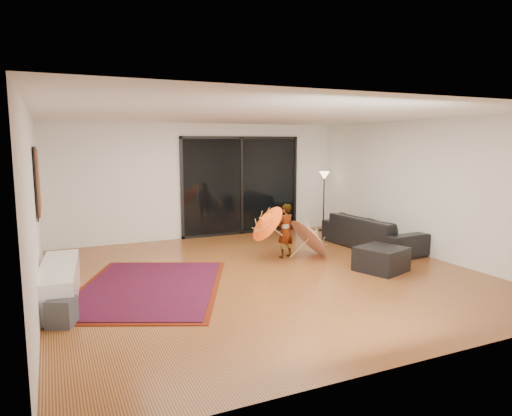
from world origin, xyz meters
TOP-DOWN VIEW (x-y plane):
  - floor at (0.00, 0.00)m, footprint 7.00×7.00m
  - ceiling at (0.00, 0.00)m, footprint 7.00×7.00m
  - wall_back at (0.00, 3.50)m, footprint 7.00×0.00m
  - wall_front at (0.00, -3.50)m, footprint 7.00×0.00m
  - wall_left at (-3.50, 0.00)m, footprint 0.00×7.00m
  - wall_right at (3.50, 0.00)m, footprint 0.00×7.00m
  - sliding_door at (1.00, 3.47)m, footprint 3.06×0.07m
  - painting at (-3.46, 1.00)m, footprint 0.04×1.28m
  - media_console at (-3.25, 0.01)m, footprint 0.65×1.95m
  - speaker at (-3.25, -0.96)m, footprint 0.40×0.40m
  - persian_rug at (-1.97, 0.09)m, footprint 3.18×3.61m
  - sofa at (2.95, 0.87)m, footprint 1.09×2.40m
  - ottoman at (1.96, -0.63)m, footprint 0.95×0.95m
  - floor_lamp at (3.10, 3.00)m, footprint 0.26×0.26m
  - child at (0.87, 0.91)m, footprint 0.44×0.35m
  - parasol_orange at (0.32, 0.86)m, footprint 0.62×0.79m
  - parasol_white at (1.47, 0.76)m, footprint 0.75×0.96m

SIDE VIEW (x-z plane):
  - floor at x=0.00m, z-range 0.00..0.00m
  - persian_rug at x=-1.97m, z-range 0.00..0.02m
  - speaker at x=-3.25m, z-range 0.00..0.35m
  - ottoman at x=1.96m, z-range 0.00..0.43m
  - media_console at x=-3.25m, z-range 0.00..0.53m
  - sofa at x=2.95m, z-range 0.00..0.68m
  - parasol_white at x=1.47m, z-range 0.01..1.00m
  - child at x=0.87m, z-range 0.00..1.07m
  - parasol_orange at x=0.32m, z-range 0.30..1.17m
  - sliding_door at x=1.00m, z-range 0.00..2.40m
  - floor_lamp at x=3.10m, z-range 0.44..1.96m
  - wall_back at x=0.00m, z-range -2.15..4.85m
  - wall_front at x=0.00m, z-range -2.15..4.85m
  - wall_left at x=-3.50m, z-range -2.15..4.85m
  - wall_right at x=3.50m, z-range -2.15..4.85m
  - painting at x=-3.46m, z-range 1.11..2.19m
  - ceiling at x=0.00m, z-range 2.70..2.70m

